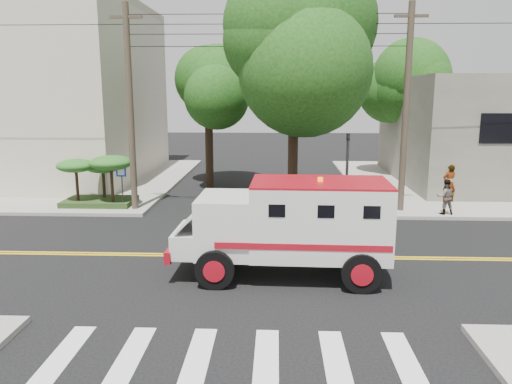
{
  "coord_description": "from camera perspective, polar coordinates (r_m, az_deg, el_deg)",
  "views": [
    {
      "loc": [
        0.77,
        -15.69,
        5.34
      ],
      "look_at": [
        0.0,
        2.78,
        1.6
      ],
      "focal_mm": 35.0,
      "sensor_mm": 36.0,
      "label": 1
    }
  ],
  "objects": [
    {
      "name": "tree_left",
      "position": [
        27.69,
        -4.89,
        12.21
      ],
      "size": [
        4.48,
        4.2,
        7.7
      ],
      "color": "black",
      "rests_on": "ground"
    },
    {
      "name": "utility_pole_left",
      "position": [
        22.62,
        -14.16,
        8.97
      ],
      "size": [
        0.28,
        0.28,
        9.0
      ],
      "primitive_type": "cylinder",
      "color": "#382D23",
      "rests_on": "ground"
    },
    {
      "name": "sidewalk_nw",
      "position": [
        32.91,
        -23.36,
        1.29
      ],
      "size": [
        17.0,
        17.0,
        0.15
      ],
      "primitive_type": "cube",
      "color": "gray",
      "rests_on": "ground"
    },
    {
      "name": "palm_planter",
      "position": [
        24.06,
        -17.61,
        2.07
      ],
      "size": [
        3.52,
        2.63,
        2.36
      ],
      "color": "#1E3314",
      "rests_on": "sidewalk_nw"
    },
    {
      "name": "utility_pole_right",
      "position": [
        22.59,
        16.75,
        8.83
      ],
      "size": [
        0.28,
        0.28,
        9.0
      ],
      "primitive_type": "cylinder",
      "color": "#382D23",
      "rests_on": "ground"
    },
    {
      "name": "traffic_signal",
      "position": [
        21.73,
        10.38,
        3.01
      ],
      "size": [
        0.15,
        0.18,
        3.6
      ],
      "color": "#3F3F42",
      "rests_on": "ground"
    },
    {
      "name": "tree_right",
      "position": [
        32.49,
        17.17,
        12.28
      ],
      "size": [
        4.8,
        4.5,
        8.2
      ],
      "color": "black",
      "rests_on": "ground"
    },
    {
      "name": "ground",
      "position": [
        16.59,
        -0.42,
        -7.34
      ],
      "size": [
        100.0,
        100.0,
        0.0
      ],
      "primitive_type": "plane",
      "color": "black",
      "rests_on": "ground"
    },
    {
      "name": "accessibility_sign",
      "position": [
        23.29,
        -15.08,
        1.22
      ],
      "size": [
        0.45,
        0.1,
        2.02
      ],
      "color": "#3F3F42",
      "rests_on": "ground"
    },
    {
      "name": "sidewalk_ne",
      "position": [
        32.27,
        25.57,
        0.92
      ],
      "size": [
        17.0,
        17.0,
        0.15
      ],
      "primitive_type": "cube",
      "color": "gray",
      "rests_on": "ground"
    },
    {
      "name": "armored_truck",
      "position": [
        14.46,
        4.03,
        -3.51
      ],
      "size": [
        6.31,
        2.68,
        2.84
      ],
      "rotation": [
        0.0,
        0.0,
        -0.03
      ],
      "color": "silver",
      "rests_on": "ground"
    },
    {
      "name": "pedestrian_a",
      "position": [
        25.47,
        21.24,
        0.94
      ],
      "size": [
        0.69,
        0.49,
        1.78
      ],
      "primitive_type": "imported",
      "rotation": [
        0.0,
        0.0,
        3.25
      ],
      "color": "gray",
      "rests_on": "sidewalk_ne"
    },
    {
      "name": "tree_main",
      "position": [
        22.0,
        5.63,
        16.24
      ],
      "size": [
        6.08,
        5.7,
        9.85
      ],
      "color": "black",
      "rests_on": "ground"
    },
    {
      "name": "building_left",
      "position": [
        34.73,
        -25.98,
        10.0
      ],
      "size": [
        16.0,
        14.0,
        10.0
      ],
      "primitive_type": "cube",
      "color": "beige",
      "rests_on": "sidewalk_nw"
    },
    {
      "name": "pedestrian_b",
      "position": [
        22.82,
        20.82,
        -0.51
      ],
      "size": [
        0.76,
        0.61,
        1.52
      ],
      "primitive_type": "imported",
      "rotation": [
        0.0,
        0.0,
        3.18
      ],
      "color": "gray",
      "rests_on": "sidewalk_ne"
    }
  ]
}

